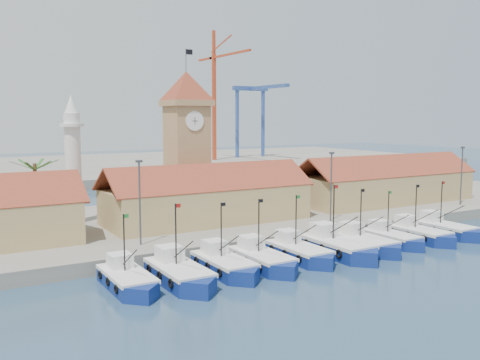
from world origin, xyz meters
TOP-DOWN VIEW (x-y plane):
  - ground at (0.00, 0.00)m, footprint 400.00×400.00m
  - quay at (0.00, 24.00)m, footprint 140.00×32.00m
  - terminal at (0.00, 110.00)m, footprint 240.00×80.00m
  - boat_0 at (-16.55, 2.72)m, footprint 3.34×9.14m
  - boat_1 at (-11.98, 1.81)m, footprint 3.68×10.07m
  - boat_2 at (-6.93, 2.52)m, footprint 3.47×9.51m
  - boat_3 at (-2.78, 2.26)m, footprint 3.50×9.59m
  - boat_4 at (2.20, 2.75)m, footprint 3.48×9.53m
  - boat_5 at (6.91, 2.14)m, footprint 3.92×10.73m
  - boat_6 at (11.01, 2.36)m, footprint 3.54×9.70m
  - boat_7 at (15.77, 2.83)m, footprint 3.22×8.82m
  - boat_8 at (20.23, 2.56)m, footprint 3.47×9.52m
  - boat_9 at (25.24, 2.84)m, footprint 3.51×9.63m
  - hall_center at (0.00, 20.00)m, footprint 27.04×10.13m
  - hall_right at (32.00, 20.00)m, footprint 31.20×10.13m
  - clock_tower at (0.00, 26.00)m, footprint 5.80×5.80m
  - minaret at (-15.00, 28.00)m, footprint 3.00×3.00m
  - palm_tree at (-20.00, 26.00)m, footprint 5.60×5.03m
  - lamp_posts at (0.50, 12.00)m, footprint 80.70×0.25m
  - crane_red_right at (45.89, 103.74)m, footprint 1.00×31.14m
  - gantry at (62.00, 106.65)m, footprint 13.00×22.00m

SIDE VIEW (x-z plane):
  - ground at x=0.00m, z-range 0.00..0.00m
  - boat_7 at x=15.77m, z-range -2.65..4.03m
  - boat_0 at x=-16.55m, z-range -2.74..4.17m
  - boat_2 at x=-6.93m, z-range -2.85..4.34m
  - boat_8 at x=20.23m, z-range -2.86..4.34m
  - boat_4 at x=2.20m, z-range -2.86..4.35m
  - quay at x=0.00m, z-range 0.00..1.50m
  - boat_3 at x=-2.78m, z-range -2.88..4.38m
  - boat_9 at x=25.24m, z-range -2.89..4.40m
  - boat_6 at x=11.01m, z-range -2.91..4.43m
  - boat_1 at x=-11.98m, z-range -3.02..4.60m
  - boat_5 at x=6.91m, z-range -3.22..4.90m
  - terminal at x=0.00m, z-range 0.00..2.00m
  - hall_center at x=0.00m, z-range 0.18..7.79m
  - hall_right at x=32.00m, z-range 0.18..7.79m
  - palm_tree at x=-20.00m, z-range 2.05..10.44m
  - lamp_posts at x=0.50m, z-range 1.96..10.99m
  - minaret at x=-15.00m, z-range 1.58..17.88m
  - clock_tower at x=0.00m, z-range 0.61..23.31m
  - gantry at x=62.00m, z-range 8.44..31.64m
  - crane_red_right at x=45.89m, z-range 4.03..43.17m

